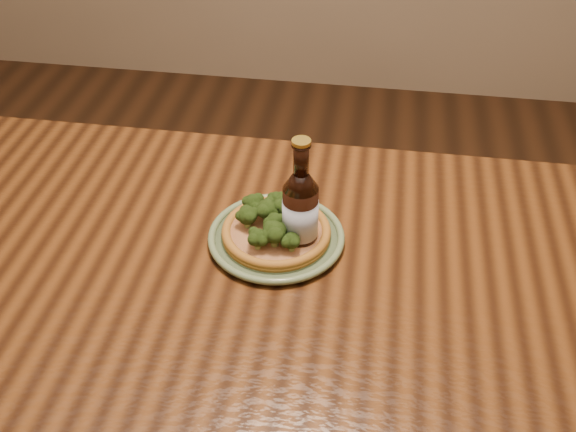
# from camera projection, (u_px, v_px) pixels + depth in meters

# --- Properties ---
(table) EXTENTS (1.60, 0.90, 0.75)m
(table) POSITION_uv_depth(u_px,v_px,m) (204.00, 303.00, 1.29)
(table) COLOR #4B2810
(table) RESTS_ON ground
(plate) EXTENTS (0.26, 0.26, 0.02)m
(plate) POSITION_uv_depth(u_px,v_px,m) (276.00, 237.00, 1.28)
(plate) COLOR #5E734F
(plate) RESTS_ON table
(pizza) EXTENTS (0.21, 0.21, 0.07)m
(pizza) POSITION_uv_depth(u_px,v_px,m) (276.00, 228.00, 1.27)
(pizza) COLOR #976422
(pizza) RESTS_ON plate
(beer_bottle) EXTENTS (0.07, 0.07, 0.24)m
(beer_bottle) POSITION_uv_depth(u_px,v_px,m) (300.00, 211.00, 1.22)
(beer_bottle) COLOR black
(beer_bottle) RESTS_ON table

